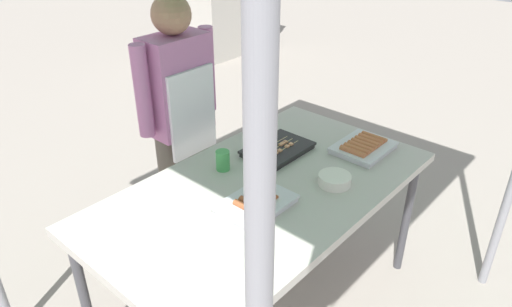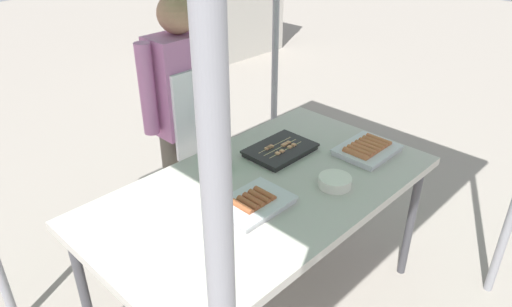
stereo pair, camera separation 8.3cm
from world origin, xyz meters
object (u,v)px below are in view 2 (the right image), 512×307
(stall_table, at_px, (264,196))
(tray_grilled_sausages, at_px, (254,203))
(drink_cup_near_edge, at_px, (224,160))
(vendor_woman, at_px, (185,109))
(tray_pork_links, at_px, (367,149))
(tray_meat_skewers, at_px, (280,150))
(condiment_bowl, at_px, (335,182))

(stall_table, relative_size, tray_grilled_sausages, 5.07)
(stall_table, relative_size, drink_cup_near_edge, 16.56)
(drink_cup_near_edge, distance_m, vendor_woman, 0.50)
(tray_grilled_sausages, bearing_deg, tray_pork_links, -6.46)
(tray_meat_skewers, distance_m, tray_pork_links, 0.44)
(drink_cup_near_edge, bearing_deg, tray_pork_links, -33.87)
(stall_table, bearing_deg, condiment_bowl, -45.13)
(tray_grilled_sausages, xyz_separation_m, vendor_woman, (0.28, 0.80, 0.10))
(drink_cup_near_edge, height_order, vendor_woman, vendor_woman)
(tray_grilled_sausages, xyz_separation_m, tray_pork_links, (0.73, -0.08, 0.00))
(tray_pork_links, bearing_deg, vendor_woman, 117.33)
(condiment_bowl, distance_m, drink_cup_near_edge, 0.53)
(tray_pork_links, bearing_deg, condiment_bowl, -170.00)
(stall_table, height_order, vendor_woman, vendor_woman)
(stall_table, height_order, tray_meat_skewers, tray_meat_skewers)
(condiment_bowl, bearing_deg, tray_meat_skewers, 81.22)
(tray_meat_skewers, bearing_deg, condiment_bowl, -98.78)
(tray_grilled_sausages, distance_m, tray_pork_links, 0.74)
(condiment_bowl, bearing_deg, vendor_woman, 95.66)
(stall_table, xyz_separation_m, drink_cup_near_edge, (-0.02, 0.24, 0.10))
(tray_grilled_sausages, bearing_deg, tray_meat_skewers, 28.49)
(condiment_bowl, distance_m, vendor_woman, 0.95)
(vendor_woman, bearing_deg, tray_meat_skewers, 105.05)
(stall_table, bearing_deg, vendor_woman, 79.73)
(tray_grilled_sausages, xyz_separation_m, condiment_bowl, (0.37, -0.15, 0.00))
(tray_pork_links, distance_m, condiment_bowl, 0.37)
(tray_pork_links, distance_m, drink_cup_near_edge, 0.73)
(tray_pork_links, relative_size, vendor_woman, 0.20)
(vendor_woman, bearing_deg, stall_table, 79.73)
(tray_pork_links, relative_size, condiment_bowl, 2.02)
(drink_cup_near_edge, bearing_deg, tray_meat_skewers, -16.66)
(stall_table, height_order, tray_pork_links, tray_pork_links)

